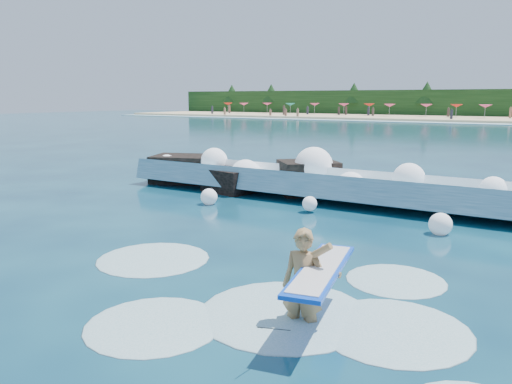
% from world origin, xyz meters
% --- Properties ---
extents(ground, '(200.00, 200.00, 0.00)m').
position_xyz_m(ground, '(0.00, 0.00, 0.00)').
color(ground, '#07283F').
rests_on(ground, ground).
extents(beach, '(140.00, 20.00, 0.40)m').
position_xyz_m(beach, '(0.00, 78.00, 0.20)').
color(beach, tan).
rests_on(beach, ground).
extents(wet_band, '(140.00, 5.00, 0.08)m').
position_xyz_m(wet_band, '(0.00, 67.00, 0.04)').
color(wet_band, silver).
rests_on(wet_band, ground).
extents(breaking_wave, '(16.01, 2.58, 1.38)m').
position_xyz_m(breaking_wave, '(1.06, 7.58, 0.48)').
color(breaking_wave, teal).
rests_on(breaking_wave, ground).
extents(rock_cluster, '(8.49, 3.39, 1.44)m').
position_xyz_m(rock_cluster, '(-3.12, 7.74, 0.46)').
color(rock_cluster, black).
rests_on(rock_cluster, ground).
extents(surfer_with_board, '(1.19, 3.01, 1.86)m').
position_xyz_m(surfer_with_board, '(4.78, -1.76, 0.69)').
color(surfer_with_board, '#9B7648').
rests_on(surfer_with_board, ground).
extents(wave_spray, '(15.36, 4.31, 1.82)m').
position_xyz_m(wave_spray, '(0.92, 7.39, 0.83)').
color(wave_spray, white).
rests_on(wave_spray, ground).
extents(surf_foam, '(9.20, 6.03, 0.14)m').
position_xyz_m(surf_foam, '(3.96, -1.39, 0.00)').
color(surf_foam, silver).
rests_on(surf_foam, ground).
extents(beach_umbrellas, '(110.62, 6.58, 0.50)m').
position_xyz_m(beach_umbrellas, '(0.10, 79.90, 2.25)').
color(beach_umbrellas, red).
rests_on(beach_umbrellas, ground).
extents(beachgoers, '(86.39, 13.46, 1.93)m').
position_xyz_m(beachgoers, '(-7.66, 75.20, 1.07)').
color(beachgoers, '#3F332D').
rests_on(beachgoers, ground).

